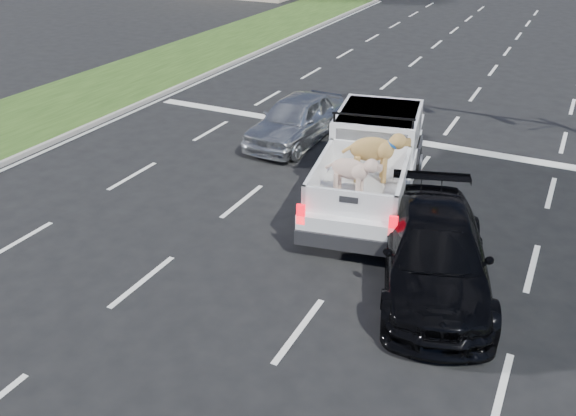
% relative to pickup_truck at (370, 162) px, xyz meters
% --- Properties ---
extents(ground, '(160.00, 160.00, 0.00)m').
position_rel_pickup_truck_xyz_m(ground, '(-1.08, -5.50, -1.05)').
color(ground, black).
rests_on(ground, ground).
extents(road_markings, '(17.75, 60.00, 0.01)m').
position_rel_pickup_truck_xyz_m(road_markings, '(-1.08, 1.06, -1.05)').
color(road_markings, silver).
rests_on(road_markings, ground).
extents(grass_median_left, '(5.00, 60.00, 0.10)m').
position_rel_pickup_truck_xyz_m(grass_median_left, '(-12.58, 0.50, -1.00)').
color(grass_median_left, '#223E13').
rests_on(grass_median_left, ground).
extents(curb_left, '(0.15, 60.00, 0.14)m').
position_rel_pickup_truck_xyz_m(curb_left, '(-10.13, 0.50, -0.98)').
color(curb_left, gray).
rests_on(curb_left, ground).
extents(pickup_truck, '(3.20, 6.27, 2.24)m').
position_rel_pickup_truck_xyz_m(pickup_truck, '(0.00, 0.00, 0.00)').
color(pickup_truck, black).
rests_on(pickup_truck, ground).
extents(silver_sedan, '(1.98, 4.41, 1.47)m').
position_rel_pickup_truck_xyz_m(silver_sedan, '(-3.42, 2.90, -0.32)').
color(silver_sedan, silver).
rests_on(silver_sedan, ground).
extents(black_coupe, '(3.42, 5.36, 1.45)m').
position_rel_pickup_truck_xyz_m(black_coupe, '(2.42, -3.05, -0.33)').
color(black_coupe, black).
rests_on(black_coupe, ground).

